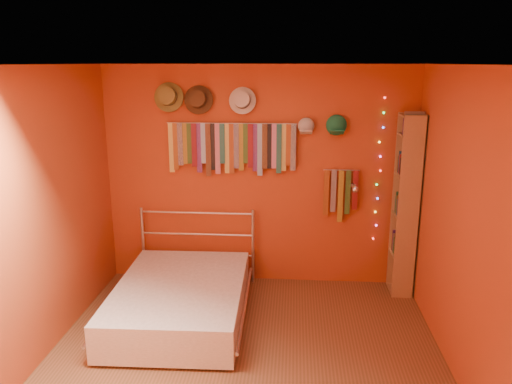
% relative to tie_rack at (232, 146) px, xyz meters
% --- Properties ---
extents(ground, '(3.50, 3.50, 0.00)m').
position_rel_tie_rack_xyz_m(ground, '(0.30, -1.68, -1.61)').
color(ground, brown).
rests_on(ground, ground).
extents(back_wall, '(3.50, 0.02, 2.50)m').
position_rel_tie_rack_xyz_m(back_wall, '(0.30, 0.07, -0.36)').
color(back_wall, '#AB3B1B').
rests_on(back_wall, ground).
extents(right_wall, '(0.02, 3.50, 2.50)m').
position_rel_tie_rack_xyz_m(right_wall, '(2.05, -1.68, -0.36)').
color(right_wall, '#AB3B1B').
rests_on(right_wall, ground).
extents(left_wall, '(0.02, 3.50, 2.50)m').
position_rel_tie_rack_xyz_m(left_wall, '(-1.45, -1.68, -0.36)').
color(left_wall, '#AB3B1B').
rests_on(left_wall, ground).
extents(ceiling, '(3.50, 3.50, 0.02)m').
position_rel_tie_rack_xyz_m(ceiling, '(0.30, -1.68, 0.89)').
color(ceiling, white).
rests_on(ceiling, back_wall).
extents(tie_rack, '(1.45, 0.03, 0.60)m').
position_rel_tie_rack_xyz_m(tie_rack, '(0.00, 0.00, 0.00)').
color(tie_rack, silver).
rests_on(tie_rack, back_wall).
extents(small_tie_rack, '(0.40, 0.03, 0.60)m').
position_rel_tie_rack_xyz_m(small_tie_rack, '(1.22, 0.00, -0.50)').
color(small_tie_rack, silver).
rests_on(small_tie_rack, back_wall).
extents(fedora_olive, '(0.33, 0.18, 0.32)m').
position_rel_tie_rack_xyz_m(fedora_olive, '(-0.69, -0.04, 0.54)').
color(fedora_olive, olive).
rests_on(fedora_olive, back_wall).
extents(fedora_brown, '(0.32, 0.17, 0.31)m').
position_rel_tie_rack_xyz_m(fedora_brown, '(-0.36, -0.03, 0.51)').
color(fedora_brown, '#462E19').
rests_on(fedora_brown, back_wall).
extents(fedora_white, '(0.30, 0.16, 0.29)m').
position_rel_tie_rack_xyz_m(fedora_white, '(0.12, -0.03, 0.51)').
color(fedora_white, beige).
rests_on(fedora_white, back_wall).
extents(cap_white, '(0.18, 0.23, 0.18)m').
position_rel_tie_rack_xyz_m(cap_white, '(0.82, 0.01, 0.23)').
color(cap_white, beige).
rests_on(cap_white, back_wall).
extents(cap_green, '(0.20, 0.25, 0.20)m').
position_rel_tie_rack_xyz_m(cap_green, '(1.15, 0.01, 0.24)').
color(cap_green, '#1A754B').
rests_on(cap_green, back_wall).
extents(fairy_lights, '(0.06, 0.02, 1.62)m').
position_rel_tie_rack_xyz_m(fairy_lights, '(1.64, 0.03, -0.26)').
color(fairy_lights, '#FF3333').
rests_on(fairy_lights, back_wall).
extents(reading_lamp, '(0.07, 0.31, 0.09)m').
position_rel_tie_rack_xyz_m(reading_lamp, '(1.36, -0.18, -0.42)').
color(reading_lamp, silver).
rests_on(reading_lamp, back_wall).
extents(bookshelf, '(0.25, 0.34, 2.00)m').
position_rel_tie_rack_xyz_m(bookshelf, '(1.95, -0.15, -0.60)').
color(bookshelf, '#A06748').
rests_on(bookshelf, ground).
extents(bed, '(1.37, 1.85, 0.88)m').
position_rel_tie_rack_xyz_m(bed, '(-0.41, -0.96, -1.41)').
color(bed, silver).
rests_on(bed, ground).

